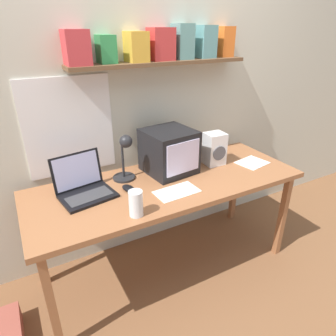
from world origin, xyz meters
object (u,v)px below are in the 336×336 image
juice_glass (136,205)px  space_heater (214,149)px  open_notebook (177,192)px  laptop (83,185)px  loose_paper_near_laptop (252,163)px  crt_monitor (169,151)px  desk_lamp (125,155)px  computer_mouse (128,188)px  corner_desk (168,189)px

juice_glass → space_heater: 0.86m
juice_glass → open_notebook: 0.35m
laptop → loose_paper_near_laptop: 1.25m
juice_glass → open_notebook: size_ratio=0.52×
crt_monitor → space_heater: crt_monitor is taller
desk_lamp → space_heater: bearing=-19.3°
crt_monitor → juice_glass: (-0.42, -0.40, -0.08)m
crt_monitor → computer_mouse: bearing=-167.5°
loose_paper_near_laptop → crt_monitor: bearing=163.6°
crt_monitor → laptop: size_ratio=1.02×
corner_desk → laptop: laptop is taller
corner_desk → space_heater: size_ratio=7.64×
crt_monitor → computer_mouse: crt_monitor is taller
open_notebook → loose_paper_near_laptop: (0.72, 0.10, 0.00)m
computer_mouse → open_notebook: computer_mouse is taller
corner_desk → laptop: bearing=168.8°
corner_desk → loose_paper_near_laptop: bearing=-3.5°
crt_monitor → laptop: (-0.62, -0.03, -0.09)m
laptop → desk_lamp: bearing=-0.2°
open_notebook → laptop: bearing=153.7°
crt_monitor → computer_mouse: size_ratio=3.07×
juice_glass → laptop: bearing=117.9°
desk_lamp → laptop: bearing=175.5°
loose_paper_near_laptop → open_notebook: bearing=-171.8°
crt_monitor → loose_paper_near_laptop: 0.66m
corner_desk → laptop: size_ratio=5.22×
crt_monitor → open_notebook: bearing=-116.4°
laptop → loose_paper_near_laptop: size_ratio=1.43×
laptop → computer_mouse: bearing=-29.4°
desk_lamp → loose_paper_near_laptop: (0.94, -0.20, -0.18)m
computer_mouse → loose_paper_near_laptop: bearing=-3.3°
corner_desk → desk_lamp: size_ratio=5.66×
juice_glass → space_heater: size_ratio=0.62×
crt_monitor → space_heater: (0.36, -0.05, -0.03)m
juice_glass → computer_mouse: 0.28m
crt_monitor → loose_paper_near_laptop: crt_monitor is taller
laptop → juice_glass: (0.19, -0.37, 0.00)m
space_heater → open_notebook: size_ratio=0.85×
corner_desk → computer_mouse: bearing=177.3°
juice_glass → open_notebook: bearing=19.1°
corner_desk → desk_lamp: desk_lamp is taller
computer_mouse → juice_glass: bearing=-102.9°
loose_paper_near_laptop → computer_mouse: bearing=176.7°
crt_monitor → loose_paper_near_laptop: (0.62, -0.18, -0.15)m
laptop → open_notebook: bearing=-35.7°
open_notebook → crt_monitor: bearing=70.3°
laptop → open_notebook: 0.58m
corner_desk → open_notebook: 0.16m
space_heater → corner_desk: bearing=-166.1°
laptop → space_heater: size_ratio=1.46×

